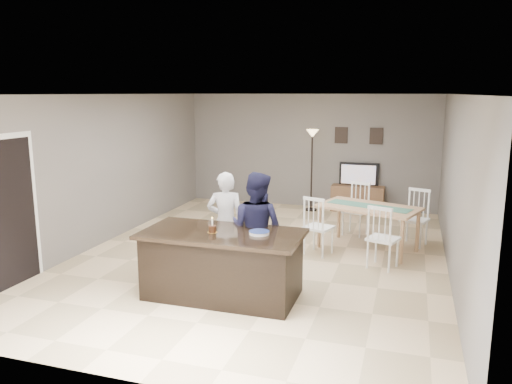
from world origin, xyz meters
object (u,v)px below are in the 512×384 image
(man, at_px, (256,229))
(tv_console, at_px, (357,199))
(television, at_px, (359,174))
(dining_table, at_px, (368,214))
(kitchen_island, at_px, (223,264))
(floor_lamp, at_px, (312,148))
(woman, at_px, (226,222))
(plate_stack, at_px, (259,233))
(birthday_cake, at_px, (212,229))

(man, bearing_deg, tv_console, -88.37)
(television, height_order, dining_table, television)
(kitchen_island, distance_m, floor_lamp, 5.45)
(dining_table, bearing_deg, floor_lamp, 138.56)
(woman, bearing_deg, plate_stack, 116.70)
(kitchen_island, xyz_separation_m, floor_lamp, (0.15, 5.35, 1.02))
(plate_stack, bearing_deg, dining_table, 65.69)
(television, bearing_deg, tv_console, 90.00)
(man, relative_size, plate_stack, 6.05)
(dining_table, bearing_deg, kitchen_island, -103.69)
(man, height_order, plate_stack, man)
(kitchen_island, relative_size, floor_lamp, 1.13)
(birthday_cake, relative_size, dining_table, 0.09)
(man, distance_m, floor_lamp, 4.84)
(birthday_cake, bearing_deg, television, 76.96)
(television, distance_m, birthday_cake, 5.84)
(woman, height_order, dining_table, woman)
(woman, xyz_separation_m, man, (0.61, -0.38, 0.04))
(dining_table, height_order, floor_lamp, floor_lamp)
(television, relative_size, man, 0.56)
(kitchen_island, xyz_separation_m, plate_stack, (0.50, 0.05, 0.47))
(kitchen_island, height_order, tv_console, kitchen_island)
(birthday_cake, height_order, dining_table, birthday_cake)
(floor_lamp, bearing_deg, birthday_cake, -92.83)
(woman, relative_size, man, 0.95)
(television, xyz_separation_m, floor_lamp, (-1.05, -0.29, 0.61))
(man, relative_size, floor_lamp, 0.87)
(dining_table, distance_m, floor_lamp, 3.19)
(television, height_order, birthday_cake, television)
(television, relative_size, floor_lamp, 0.48)
(kitchen_island, distance_m, woman, 1.03)
(tv_console, distance_m, birthday_cake, 5.81)
(woman, bearing_deg, kitchen_island, 92.32)
(woman, bearing_deg, birthday_cake, 84.95)
(man, xyz_separation_m, birthday_cake, (-0.42, -0.60, 0.13))
(television, distance_m, floor_lamp, 1.25)
(plate_stack, xyz_separation_m, floor_lamp, (-0.35, 5.29, 0.55))
(woman, bearing_deg, tv_console, -123.92)
(tv_console, bearing_deg, dining_table, -80.37)
(kitchen_island, xyz_separation_m, tv_console, (1.20, 5.57, -0.15))
(kitchen_island, height_order, woman, woman)
(birthday_cake, xyz_separation_m, plate_stack, (0.62, 0.11, -0.03))
(tv_console, relative_size, woman, 0.77)
(birthday_cake, xyz_separation_m, floor_lamp, (0.27, 5.40, 0.52))
(floor_lamp, bearing_deg, man, -88.14)
(man, bearing_deg, plate_stack, 123.33)
(woman, bearing_deg, floor_lamp, -111.82)
(kitchen_island, bearing_deg, birthday_cake, -155.98)
(man, bearing_deg, birthday_cake, 66.66)
(birthday_cake, height_order, floor_lamp, floor_lamp)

